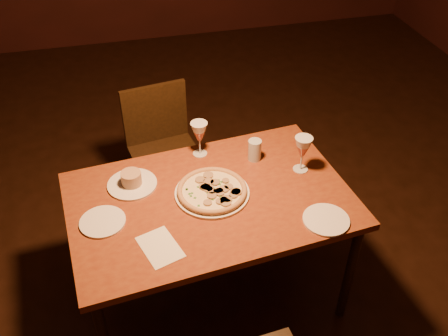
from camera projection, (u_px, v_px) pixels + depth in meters
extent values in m
plane|color=black|center=(207.00, 311.00, 2.64)|extent=(7.00, 7.00, 0.00)
cube|color=brown|center=(210.00, 200.00, 2.32)|extent=(1.37, 0.96, 0.04)
cylinder|color=black|center=(84.00, 231.00, 2.65)|extent=(0.05, 0.05, 0.66)
cylinder|color=black|center=(350.00, 272.00, 2.43)|extent=(0.05, 0.05, 0.66)
cylinder|color=black|center=(286.00, 182.00, 2.96)|extent=(0.05, 0.05, 0.66)
cube|color=black|center=(167.00, 157.00, 2.99)|extent=(0.45, 0.45, 0.04)
cube|color=black|center=(155.00, 113.00, 2.99)|extent=(0.39, 0.09, 0.37)
cylinder|color=black|center=(152.00, 208.00, 2.97)|extent=(0.03, 0.03, 0.40)
cylinder|color=black|center=(138.00, 177.00, 3.20)|extent=(0.03, 0.03, 0.40)
cylinder|color=black|center=(202.00, 194.00, 3.06)|extent=(0.03, 0.03, 0.40)
cylinder|color=black|center=(185.00, 165.00, 3.29)|extent=(0.03, 0.03, 0.40)
cylinder|color=white|center=(212.00, 193.00, 2.32)|extent=(0.35, 0.35, 0.01)
cylinder|color=beige|center=(212.00, 191.00, 2.32)|extent=(0.32, 0.32, 0.01)
torus|color=tan|center=(212.00, 190.00, 2.31)|extent=(0.33, 0.33, 0.03)
cylinder|color=white|center=(132.00, 184.00, 2.37)|extent=(0.24, 0.24, 0.01)
cylinder|color=tan|center=(131.00, 178.00, 2.35)|extent=(0.10, 0.10, 0.06)
cylinder|color=#AEB6BE|center=(255.00, 150.00, 2.50)|extent=(0.07, 0.07, 0.11)
cylinder|color=white|center=(103.00, 222.00, 2.18)|extent=(0.20, 0.20, 0.01)
cylinder|color=white|center=(326.00, 220.00, 2.19)|extent=(0.21, 0.21, 0.01)
cube|color=silver|center=(160.00, 247.00, 2.07)|extent=(0.20, 0.24, 0.00)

